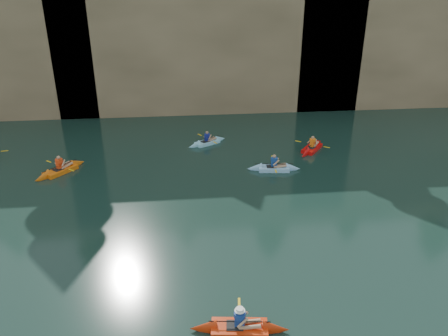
{
  "coord_description": "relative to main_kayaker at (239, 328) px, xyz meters",
  "views": [
    {
      "loc": [
        -0.56,
        -12.58,
        10.76
      ],
      "look_at": [
        1.18,
        4.36,
        3.0
      ],
      "focal_mm": 35.0,
      "sensor_mm": 36.0,
      "label": 1
    }
  ],
  "objects": [
    {
      "name": "cliff_slab_center",
      "position": [
        0.97,
        24.56,
        5.54
      ],
      "size": [
        24.0,
        2.4,
        11.4
      ],
      "primitive_type": "cube",
      "color": "#967C5B",
      "rests_on": "ground"
    },
    {
      "name": "ground",
      "position": [
        -1.03,
        1.96,
        -0.16
      ],
      "size": [
        160.0,
        160.0,
        0.0
      ],
      "primitive_type": "plane",
      "color": "black",
      "rests_on": "ground"
    },
    {
      "name": "kayaker_red_far",
      "position": [
        6.83,
        15.11,
        -0.01
      ],
      "size": [
        2.6,
        3.04,
        1.21
      ],
      "rotation": [
        0.0,
        0.0,
        0.91
      ],
      "color": "red",
      "rests_on": "ground"
    },
    {
      "name": "main_kayaker",
      "position": [
        0.0,
        0.0,
        0.0
      ],
      "size": [
        3.32,
        2.22,
        1.21
      ],
      "rotation": [
        0.0,
        0.0,
        -0.12
      ],
      "color": "red",
      "rests_on": "ground"
    },
    {
      "name": "kayaker_ltblue_near",
      "position": [
        3.69,
        12.25,
        -0.01
      ],
      "size": [
        3.19,
        2.43,
        1.24
      ],
      "rotation": [
        0.0,
        0.0,
        -0.1
      ],
      "color": "#94CBF8",
      "rests_on": "ground"
    },
    {
      "name": "kayaker_orange",
      "position": [
        -8.7,
        13.23,
        -0.0
      ],
      "size": [
        2.81,
        3.07,
        1.29
      ],
      "rotation": [
        0.0,
        0.0,
        0.86
      ],
      "color": "orange",
      "rests_on": "ground"
    },
    {
      "name": "cliff",
      "position": [
        -1.03,
        31.96,
        5.84
      ],
      "size": [
        70.0,
        16.0,
        12.0
      ],
      "primitive_type": "cube",
      "color": "tan",
      "rests_on": "ground"
    },
    {
      "name": "sea_cave_center",
      "position": [
        -5.03,
        23.91,
        1.44
      ],
      "size": [
        3.5,
        1.0,
        3.2
      ],
      "primitive_type": "cube",
      "color": "black",
      "rests_on": "ground"
    },
    {
      "name": "sea_cave_east",
      "position": [
        8.97,
        23.91,
        2.09
      ],
      "size": [
        5.0,
        1.0,
        4.5
      ],
      "primitive_type": "cube",
      "color": "black",
      "rests_on": "ground"
    },
    {
      "name": "kayaker_ltblue_mid",
      "position": [
        0.09,
        16.9,
        -0.02
      ],
      "size": [
        2.9,
        2.09,
        1.13
      ],
      "rotation": [
        0.0,
        0.0,
        0.53
      ],
      "color": "#93DBF6",
      "rests_on": "ground"
    }
  ]
}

